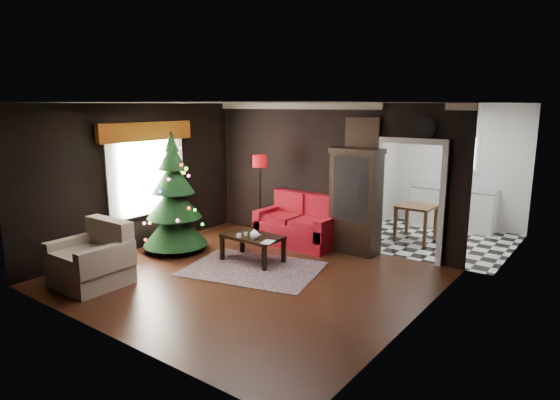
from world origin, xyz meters
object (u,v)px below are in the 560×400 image
Objects in this scene: floor_lamp at (260,200)px; kitchen_table at (416,223)px; armchair at (90,257)px; christmas_tree at (174,197)px; wall_clock at (427,128)px; loveseat at (298,220)px; coffee_table at (253,248)px; curio_cabinet at (356,204)px; teapot at (254,235)px.

floor_lamp is 3.24m from kitchen_table.
kitchen_table is at bearing 58.89° from armchair.
wall_clock reaches higher than christmas_tree.
loveseat is 1.62× the size of armchair.
coffee_table is (1.60, 0.39, -0.80)m from christmas_tree.
curio_cabinet is 5.94× the size of wall_clock.
floor_lamp is at bearing 63.49° from christmas_tree.
curio_cabinet is at bearing 10.54° from floor_lamp.
wall_clock reaches higher than teapot.
christmas_tree reaches higher than coffee_table.
armchair is 5.75× the size of teapot.
wall_clock is at bearing 47.37° from armchair.
armchair is at bearing -109.99° from loveseat.
loveseat is 0.93m from floor_lamp.
loveseat is at bearing -137.49° from kitchen_table.
floor_lamp is 1.80m from christmas_tree.
coffee_table is at bearing -56.41° from floor_lamp.
teapot is (-1.00, -1.77, -0.38)m from curio_cabinet.
christmas_tree is at bearing -151.73° from wall_clock.
kitchen_table is at bearing 65.56° from curio_cabinet.
teapot is at bearing -84.46° from loveseat.
floor_lamp is 1.78× the size of coffee_table.
wall_clock reaches higher than coffee_table.
wall_clock is (4.01, 2.15, 1.33)m from christmas_tree.
loveseat reaches higher than kitchen_table.
teapot is at bearing -119.38° from curio_cabinet.
teapot reaches higher than coffee_table.
christmas_tree is 2.08m from armchair.
loveseat is 1.56m from teapot.
loveseat is 2.45m from kitchen_table.
floor_lamp is 5.88× the size of wall_clock.
christmas_tree is at bearing -116.51° from floor_lamp.
floor_lamp is (-2.01, -0.37, -0.12)m from curio_cabinet.
curio_cabinet is 1.01× the size of floor_lamp.
floor_lamp is at bearing -170.21° from wall_clock.
floor_lamp reaches higher than teapot.
christmas_tree reaches higher than loveseat.
christmas_tree is (-2.81, -1.97, 0.10)m from curio_cabinet.
armchair is at bearing -118.80° from coffee_table.
curio_cabinet is at bearing 56.89° from armchair.
floor_lamp reaches higher than armchair.
christmas_tree reaches higher than kitchen_table.
curio_cabinet reaches higher than teapot.
loveseat reaches higher than coffee_table.
teapot is at bearing -42.92° from coffee_table.
floor_lamp is 2.51× the size of kitchen_table.
kitchen_table reaches higher than teapot.
armchair reaches higher than teapot.
armchair is 1.40× the size of kitchen_table.
loveseat is at bearing 95.54° from teapot.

